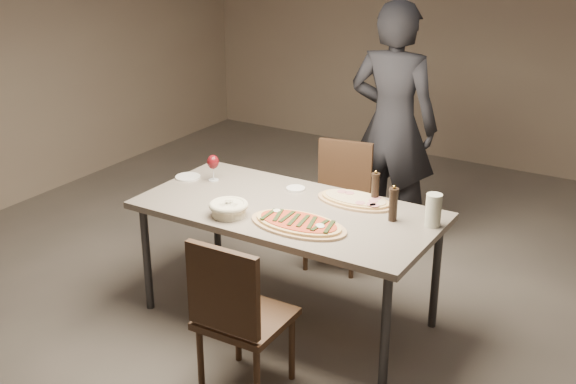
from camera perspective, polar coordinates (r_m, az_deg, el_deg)
The scene contains 14 objects.
room at distance 4.10m, azimuth -0.00°, elevation 7.17°, with size 7.00×7.00×7.00m.
dining_table at distance 4.33m, azimuth -0.00°, elevation -1.93°, with size 1.80×0.90×0.75m.
zucchini_pizza at distance 4.05m, azimuth 0.83°, elevation -2.51°, with size 0.59×0.33×0.05m.
ham_pizza at distance 4.39m, azimuth 5.34°, elevation -0.64°, with size 0.49×0.27×0.04m.
bread_basket at distance 4.19m, azimuth -4.71°, elevation -1.25°, with size 0.23×0.23×0.08m.
oil_dish at distance 4.57m, azimuth 0.61°, elevation 0.27°, with size 0.12×0.12×0.01m.
pepper_mill_left at distance 4.13m, azimuth 8.32°, elevation -0.94°, with size 0.06×0.06×0.22m.
pepper_mill_right at distance 4.38m, azimuth 6.91°, elevation 0.37°, with size 0.05×0.05×0.21m.
carafe at distance 4.11m, azimuth 11.42°, elevation -1.41°, with size 0.09×0.09×0.19m.
wine_glass at distance 4.71m, azimuth -5.95°, elevation 2.31°, with size 0.08×0.08×0.18m.
side_plate at distance 4.82m, azimuth -7.91°, elevation 1.18°, with size 0.17×0.17×0.01m.
chair_near at distance 3.72m, azimuth -4.10°, elevation -9.38°, with size 0.44×0.44×0.91m.
chair_far at distance 5.16m, azimuth 4.14°, elevation -0.37°, with size 0.48×0.48×0.88m.
diner at distance 5.38m, azimuth 8.28°, elevation 5.21°, with size 0.67×0.44×1.84m, color black.
Camera 1 is at (2.06, -3.39, 2.43)m, focal length 45.00 mm.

